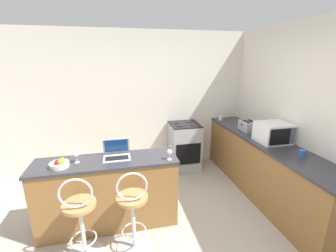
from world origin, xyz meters
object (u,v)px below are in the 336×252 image
Objects in this scene: fruit_bowl at (59,164)px; wine_glass_short at (76,155)px; toaster at (248,126)px; wine_glass_tall at (170,152)px; microwave at (274,132)px; stove_range at (184,146)px; mug_blue at (302,153)px; bar_stool_far at (133,213)px; bar_stool_near at (81,221)px; laptop at (117,152)px; mug_white at (221,118)px.

wine_glass_short is (0.17, 0.08, 0.06)m from fruit_bowl.
toaster reaches higher than wine_glass_tall.
stove_range is (-0.99, 1.21, -0.60)m from microwave.
mug_blue is at bearing -60.23° from stove_range.
bar_stool_far is 2.25× the size of microwave.
bar_stool_far is 7.18× the size of wine_glass_short.
bar_stool_far is 2.13m from stove_range.
bar_stool_near is 2.90m from toaster.
mug_blue is (0.01, -0.55, -0.10)m from microwave.
microwave is at bearing 9.14° from wine_glass_tall.
toaster reaches higher than bar_stool_far.
stove_range is at bearing 146.19° from toaster.
fruit_bowl is 2.18× the size of mug_blue.
fruit_bowl is at bearing -143.80° from stove_range.
bar_stool_near is at bearing -125.04° from laptop.
bar_stool_near and bar_stool_far have the same top height.
mug_white is at bearing 29.13° from fruit_bowl.
fruit_bowl is at bearing -154.76° from wine_glass_short.
wine_glass_short is (-2.71, -0.10, -0.04)m from microwave.
fruit_bowl is (-1.90, -1.39, 0.50)m from stove_range.
bar_stool_far is 0.80m from wine_glass_tall.
bar_stool_near is at bearing -132.60° from stove_range.
bar_stool_far reaches higher than mug_white.
mug_white reaches higher than mug_blue.
wine_glass_short is (-0.46, -0.07, 0.04)m from laptop.
mug_white is 0.65× the size of wine_glass_short.
bar_stool_near is at bearing -155.73° from toaster.
wine_glass_tall is at bearing 170.12° from mug_blue.
toaster is (2.60, 1.17, 0.52)m from bar_stool_near.
mug_blue is (2.66, 0.05, 0.48)m from bar_stool_near.
wine_glass_tall is at bearing -3.64° from fruit_bowl.
microwave reaches higher than toaster.
microwave is at bearing -50.63° from stove_range.
stove_range is at bearing -172.37° from mug_white.
toaster is 1.26m from stove_range.
wine_glass_short is 1.05× the size of wine_glass_tall.
microwave is 2.72m from wine_glass_short.
toaster is at bearing 15.36° from laptop.
wine_glass_tall reaches higher than bar_stool_far.
microwave reaches higher than mug_white.
wine_glass_short reaches higher than fruit_bowl.
fruit_bowl is 1.26m from wine_glass_tall.
microwave is at bearing -81.03° from mug_white.
bar_stool_far is 0.95m from wine_glass_short.
mug_blue is (1.00, -1.75, 0.50)m from stove_range.
wine_glass_short is (-2.67, -0.68, 0.02)m from toaster.
microwave is 1.67m from stove_range.
microwave is at bearing 0.79° from laptop.
wine_glass_short reaches higher than stove_range.
wine_glass_tall is at bearing -113.40° from stove_range.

